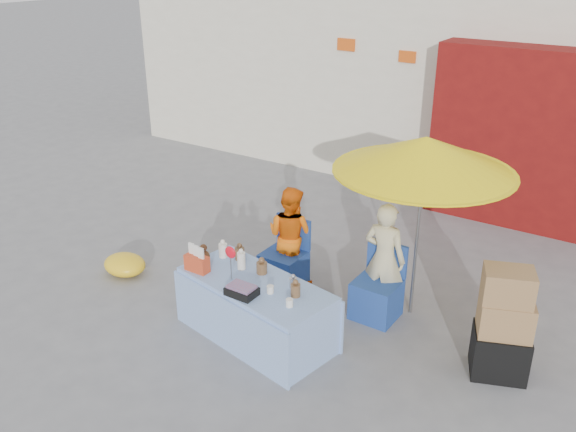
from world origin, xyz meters
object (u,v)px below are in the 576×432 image
Objects in this scene: chair_left at (284,267)px; chair_right at (377,296)px; vendor_orange at (290,235)px; box_stack at (503,327)px; market_table at (255,308)px; umbrella at (425,155)px; vendor_beige at (384,259)px.

chair_right is at bearing 0.65° from chair_left.
vendor_orange reaches higher than chair_left.
chair_left is 0.74× the size of box_stack.
chair_right is at bearing 169.52° from box_stack.
chair_left is at bearing 118.55° from market_table.
umbrella reaches higher than chair_left.
box_stack is (2.69, -0.40, -0.10)m from vendor_orange.
chair_left is 0.40m from vendor_orange.
umbrella is at bearing 44.11° from chair_right.
vendor_beige is (-0.00, 0.13, 0.41)m from chair_right.
market_table is at bearing -71.57° from chair_left.
chair_right is (1.25, 0.00, 0.00)m from chair_left.
chair_left is 1.00× the size of chair_right.
chair_left is at bearing 6.78° from vendor_beige.
umbrella reaches higher than chair_right.
vendor_orange is 1.09× the size of box_stack.
vendor_orange is 0.94× the size of vendor_beige.
vendor_beige is at bearing 164.44° from box_stack.
umbrella reaches higher than vendor_beige.
market_table is 2.48m from box_stack.
box_stack is (2.34, 0.80, 0.19)m from market_table.
umbrella is (1.55, 0.15, 1.26)m from vendor_orange.
vendor_orange is 1.25m from vendor_beige.
chair_left is at bearing -179.35° from chair_right.
vendor_orange is (-0.34, 1.20, 0.29)m from market_table.
market_table is 2.18× the size of chair_right.
vendor_beige reaches higher than chair_left.
umbrella is at bearing -173.83° from vendor_orange.
umbrella is 1.82× the size of box_stack.
box_stack reaches higher than chair_left.
umbrella is at bearing 58.90° from market_table.
vendor_beige is at bearing 6.78° from chair_left.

